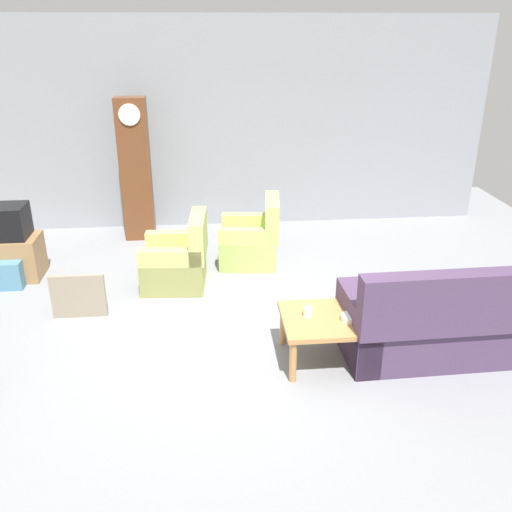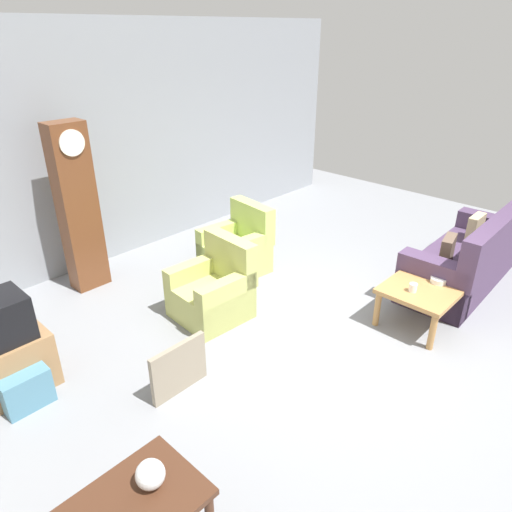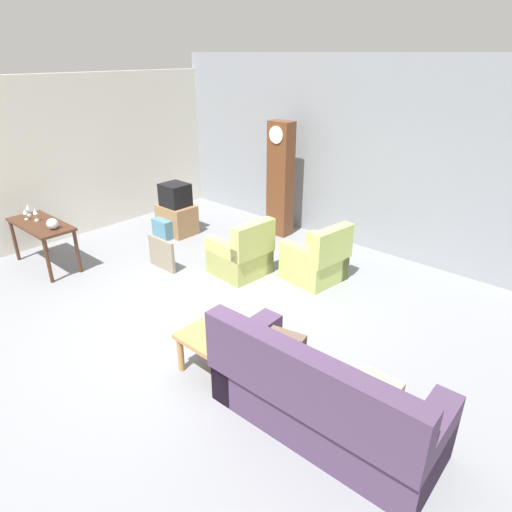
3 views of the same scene
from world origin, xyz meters
name	(u,v)px [view 1 (image 1 of 3)]	position (x,y,z in m)	size (l,w,h in m)	color
ground_plane	(237,334)	(0.00, 0.00, 0.00)	(10.40, 10.40, 0.00)	gray
garage_door_wall	(221,125)	(0.00, 3.60, 1.60)	(8.40, 0.16, 3.20)	gray
couch_floral	(451,323)	(2.08, -0.57, 0.35)	(2.12, 0.93, 1.04)	#4C3856
armchair_olive_near	(178,262)	(-0.66, 1.28, 0.31)	(0.84, 0.81, 0.92)	#B7BC66
armchair_olive_far	(252,242)	(0.33, 1.90, 0.31)	(0.87, 0.85, 0.92)	#B6CD67
coffee_table_wood	(332,323)	(0.89, -0.54, 0.40)	(0.96, 0.76, 0.47)	#B27F47
grandfather_clock	(136,170)	(-1.30, 3.01, 1.06)	(0.44, 0.30, 2.11)	brown
tv_stand_cabinet	(14,257)	(-2.78, 1.71, 0.28)	(0.68, 0.52, 0.56)	#997047
tv_crt	(7,222)	(-2.78, 1.71, 0.77)	(0.48, 0.44, 0.42)	black
framed_picture_leaning	(78,296)	(-1.74, 0.56, 0.26)	(0.60, 0.05, 0.51)	gray
storage_box_blue	(8,272)	(-2.80, 1.48, 0.18)	(0.41, 0.41, 0.35)	teal
cup_white_porcelain	(308,312)	(0.66, -0.50, 0.52)	(0.09, 0.09, 0.10)	white
cup_blue_rimmed	(371,323)	(1.21, -0.76, 0.51)	(0.07, 0.07, 0.08)	silver
cup_cream_tall	(348,301)	(1.10, -0.33, 0.52)	(0.09, 0.09, 0.09)	beige
bowl_white_stacked	(350,318)	(1.04, -0.62, 0.50)	(0.18, 0.18, 0.06)	white
bowl_shallow_green	(365,308)	(1.23, -0.44, 0.50)	(0.15, 0.15, 0.06)	#B2C69E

